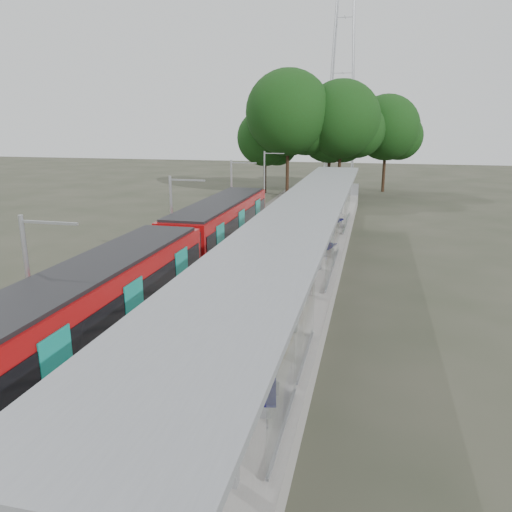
{
  "coord_description": "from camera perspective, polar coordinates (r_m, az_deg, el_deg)",
  "views": [
    {
      "loc": [
        4.47,
        -6.35,
        8.24
      ],
      "look_at": [
        -0.58,
        15.06,
        2.3
      ],
      "focal_mm": 35.0,
      "sensor_mm": 36.0,
      "label": 1
    }
  ],
  "objects": [
    {
      "name": "train",
      "position": [
        24.05,
        -9.11,
        0.01
      ],
      "size": [
        2.74,
        27.6,
        3.62
      ],
      "color": "black",
      "rests_on": "ground"
    },
    {
      "name": "info_pillar_near",
      "position": [
        16.64,
        0.3,
        -7.53
      ],
      "size": [
        0.43,
        0.43,
        1.92
      ],
      "rotation": [
        0.0,
        0.0,
        -0.24
      ],
      "color": "beige",
      "rests_on": "platform"
    },
    {
      "name": "bench_near",
      "position": [
        13.47,
        1.04,
        -14.9
      ],
      "size": [
        0.69,
        1.45,
        0.95
      ],
      "rotation": [
        0.0,
        0.0,
        0.2
      ],
      "color": "#131052",
      "rests_on": "platform"
    },
    {
      "name": "bench_mid",
      "position": [
        28.34,
        8.17,
        1.31
      ],
      "size": [
        0.8,
        1.59,
        1.04
      ],
      "rotation": [
        0.0,
        0.0,
        -0.22
      ],
      "color": "#131052",
      "rests_on": "platform"
    },
    {
      "name": "canopy",
      "position": [
        23.07,
        5.95,
        4.95
      ],
      "size": [
        3.27,
        38.0,
        3.66
      ],
      "color": "#9EA0A5",
      "rests_on": "platform"
    },
    {
      "name": "catenary_masts",
      "position": [
        28.02,
        -9.44,
        3.95
      ],
      "size": [
        2.08,
        48.16,
        5.4
      ],
      "color": "#9EA0A5",
      "rests_on": "ground"
    },
    {
      "name": "tactile_strip",
      "position": [
        28.21,
        -1.6,
        0.26
      ],
      "size": [
        0.6,
        50.0,
        0.02
      ],
      "primitive_type": "cube",
      "color": "gold",
      "rests_on": "platform"
    },
    {
      "name": "bench_far",
      "position": [
        36.24,
        9.32,
        4.18
      ],
      "size": [
        0.73,
        1.42,
        0.93
      ],
      "rotation": [
        0.0,
        0.0,
        -0.24
      ],
      "color": "#131052",
      "rests_on": "platform"
    },
    {
      "name": "trackbed",
      "position": [
        28.99,
        -5.31,
        -1.22
      ],
      "size": [
        3.0,
        70.0,
        0.24
      ],
      "primitive_type": "cube",
      "color": "#59544C",
      "rests_on": "ground"
    },
    {
      "name": "platform",
      "position": [
        27.82,
        3.49,
        -1.07
      ],
      "size": [
        6.0,
        50.0,
        1.0
      ],
      "primitive_type": "cube",
      "color": "gray",
      "rests_on": "ground"
    },
    {
      "name": "tree_cluster",
      "position": [
        58.6,
        7.71,
        14.88
      ],
      "size": [
        20.84,
        15.15,
        13.86
      ],
      "color": "#382316",
      "rests_on": "ground"
    },
    {
      "name": "pylon",
      "position": [
        80.26,
        10.01,
        22.6
      ],
      "size": [
        8.0,
        4.0,
        38.0
      ],
      "primitive_type": null,
      "color": "#9EA0A5",
      "rests_on": "ground"
    },
    {
      "name": "end_fence",
      "position": [
        51.92,
        8.29,
        7.61
      ],
      "size": [
        6.0,
        0.1,
        1.2
      ],
      "primitive_type": "cube",
      "color": "#9EA0A5",
      "rests_on": "platform"
    },
    {
      "name": "info_pillar_far",
      "position": [
        34.27,
        7.96,
        4.16
      ],
      "size": [
        0.42,
        0.42,
        1.88
      ],
      "rotation": [
        0.0,
        0.0,
        -0.41
      ],
      "color": "beige",
      "rests_on": "platform"
    },
    {
      "name": "litter_bin",
      "position": [
        26.12,
        4.62,
        -0.1
      ],
      "size": [
        0.52,
        0.52,
        0.82
      ],
      "primitive_type": "cylinder",
      "rotation": [
        0.0,
        0.0,
        -0.41
      ],
      "color": "#9EA0A5",
      "rests_on": "platform"
    }
  ]
}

